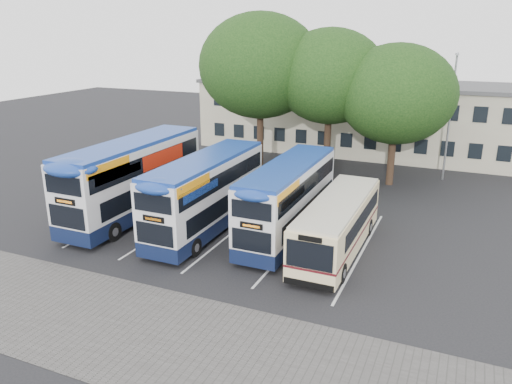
{
  "coord_description": "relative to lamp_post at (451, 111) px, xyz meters",
  "views": [
    {
      "loc": [
        7.45,
        -17.76,
        10.48
      ],
      "look_at": [
        -2.46,
        5.0,
        2.42
      ],
      "focal_mm": 35.0,
      "sensor_mm": 36.0,
      "label": 1
    }
  ],
  "objects": [
    {
      "name": "bus_single",
      "position": [
        -3.95,
        -15.23,
        -3.54
      ],
      "size": [
        2.32,
        9.13,
        2.72
      ],
      "color": "#FCE4A8",
      "rests_on": "ground"
    },
    {
      "name": "bus_dd_mid",
      "position": [
        -11.18,
        -15.37,
        -2.83
      ],
      "size": [
        2.38,
        9.84,
        4.1
      ],
      "color": "#10193A",
      "rests_on": "ground"
    },
    {
      "name": "tree_left",
      "position": [
        -13.38,
        -2.83,
        2.9
      ],
      "size": [
        9.09,
        9.09,
        11.86
      ],
      "color": "black",
      "rests_on": "ground"
    },
    {
      "name": "bay_lines",
      "position": [
        -9.75,
        -14.97,
        -5.08
      ],
      "size": [
        14.12,
        11.0,
        0.01
      ],
      "color": "silver",
      "rests_on": "ground"
    },
    {
      "name": "bus_dd_left",
      "position": [
        -16.12,
        -15.11,
        -2.61
      ],
      "size": [
        2.62,
        10.79,
        4.5
      ],
      "color": "#10193A",
      "rests_on": "ground"
    },
    {
      "name": "depot_building",
      "position": [
        -6.0,
        7.02,
        -1.93
      ],
      "size": [
        32.4,
        8.4,
        6.2
      ],
      "color": "#ACA18A",
      "rests_on": "ground"
    },
    {
      "name": "paving_strip",
      "position": [
        -8.0,
        -24.97,
        -5.08
      ],
      "size": [
        40.0,
        6.0,
        0.01
      ],
      "primitive_type": "cube",
      "color": "#595654",
      "rests_on": "ground"
    },
    {
      "name": "ground",
      "position": [
        -6.0,
        -19.97,
        -5.08
      ],
      "size": [
        120.0,
        120.0,
        0.0
      ],
      "primitive_type": "plane",
      "color": "black",
      "rests_on": "ground"
    },
    {
      "name": "tree_right",
      "position": [
        -3.41,
        -2.7,
        1.29
      ],
      "size": [
        7.95,
        7.95,
        9.77
      ],
      "color": "black",
      "rests_on": "ground"
    },
    {
      "name": "bus_dd_right",
      "position": [
        -6.87,
        -14.33,
        -2.9
      ],
      "size": [
        2.31,
        9.53,
        3.97
      ],
      "color": "#10193A",
      "rests_on": "ground"
    },
    {
      "name": "lamp_post",
      "position": [
        0.0,
        0.0,
        0.0
      ],
      "size": [
        0.25,
        1.05,
        9.06
      ],
      "color": "gray",
      "rests_on": "ground"
    },
    {
      "name": "tree_mid",
      "position": [
        -8.19,
        -2.32,
        2.27
      ],
      "size": [
        7.94,
        7.94,
        10.74
      ],
      "color": "black",
      "rests_on": "ground"
    }
  ]
}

